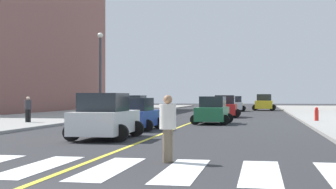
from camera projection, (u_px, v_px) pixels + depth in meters
crosswalk_paint at (74, 167)px, 12.14m from camera, size 13.50×4.00×0.01m
lane_divider_paint at (213, 114)px, 47.53m from camera, size 0.16×80.00×0.01m
low_rise_brick_west at (1, 34)px, 59.56m from camera, size 16.00×32.00×18.56m
car_blue_nearest at (137, 115)px, 25.68m from camera, size 2.43×3.80×1.67m
car_yellow_second at (264, 103)px, 60.70m from camera, size 2.92×4.56×2.00m
car_white_third at (105, 117)px, 20.32m from camera, size 2.65×4.22×1.88m
car_silver_fourth at (235, 104)px, 57.28m from camera, size 2.49×3.97×1.77m
car_green_fifth at (212, 111)px, 31.38m from camera, size 2.51×3.95×1.74m
car_red_sixth at (225, 107)px, 41.19m from camera, size 2.58×4.11×1.83m
car_gray_seventh at (134, 108)px, 38.69m from camera, size 2.54×4.07×1.82m
pedestrian_crossing at (168, 125)px, 13.11m from camera, size 0.44×0.44×1.78m
pedestrian_walking_west at (28, 108)px, 30.50m from camera, size 0.39×0.39×1.58m
fire_hydrant at (317, 114)px, 32.30m from camera, size 0.26×0.26×0.89m
street_lamp at (100, 66)px, 40.36m from camera, size 0.44×0.44×6.80m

